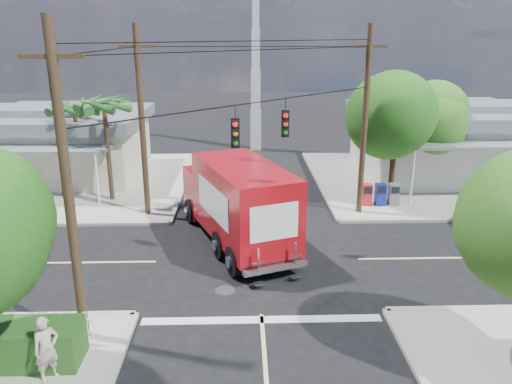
{
  "coord_description": "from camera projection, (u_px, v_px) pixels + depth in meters",
  "views": [
    {
      "loc": [
        -0.58,
        -17.93,
        8.51
      ],
      "look_at": [
        0.0,
        2.0,
        2.2
      ],
      "focal_mm": 35.0,
      "sensor_mm": 36.0,
      "label": 1
    }
  ],
  "objects": [
    {
      "name": "road_markings",
      "position": [
        259.0,
        278.0,
        18.26
      ],
      "size": [
        32.0,
        32.0,
        0.01
      ],
      "color": "beige",
      "rests_on": "ground"
    },
    {
      "name": "vending_boxes",
      "position": [
        380.0,
        194.0,
        25.55
      ],
      "size": [
        1.9,
        0.5,
        1.1
      ],
      "color": "red",
      "rests_on": "sidewalk_ne"
    },
    {
      "name": "palm_nw_front",
      "position": [
        104.0,
        107.0,
        25.09
      ],
      "size": [
        3.01,
        3.08,
        5.59
      ],
      "color": "#422D1C",
      "rests_on": "sidewalk_nw"
    },
    {
      "name": "pedestrian",
      "position": [
        47.0,
        349.0,
        12.45
      ],
      "size": [
        0.76,
        0.73,
        1.75
      ],
      "primitive_type": "imported",
      "rotation": [
        0.0,
        0.0,
        0.7
      ],
      "color": "beige",
      "rests_on": "sidewalk_sw"
    },
    {
      "name": "tree_ne_front",
      "position": [
        397.0,
        113.0,
        24.87
      ],
      "size": [
        4.21,
        4.14,
        6.66
      ],
      "color": "#422D1C",
      "rests_on": "sidewalk_ne"
    },
    {
      "name": "ground",
      "position": [
        257.0,
        260.0,
        19.67
      ],
      "size": [
        120.0,
        120.0,
        0.0
      ],
      "primitive_type": "plane",
      "color": "black",
      "rests_on": "ground"
    },
    {
      "name": "tree_ne_back",
      "position": [
        432.0,
        117.0,
        27.22
      ],
      "size": [
        3.77,
        3.66,
        5.82
      ],
      "color": "#422D1C",
      "rests_on": "sidewalk_ne"
    },
    {
      "name": "utility_poles",
      "position": [
        216.0,
        136.0,
        19.74
      ],
      "size": [
        12.0,
        10.68,
        9.0
      ],
      "color": "#473321",
      "rests_on": "ground"
    },
    {
      "name": "building_nw",
      "position": [
        56.0,
        142.0,
        30.54
      ],
      "size": [
        10.8,
        10.2,
        4.3
      ],
      "color": "beige",
      "rests_on": "sidewalk_nw"
    },
    {
      "name": "sidewalk_ne",
      "position": [
        430.0,
        180.0,
        30.32
      ],
      "size": [
        14.12,
        14.12,
        0.14
      ],
      "color": "#A7A297",
      "rests_on": "ground"
    },
    {
      "name": "building_ne",
      "position": [
        454.0,
        140.0,
        30.72
      ],
      "size": [
        11.8,
        10.2,
        4.5
      ],
      "color": "silver",
      "rests_on": "sidewalk_ne"
    },
    {
      "name": "delivery_truck",
      "position": [
        237.0,
        202.0,
        20.81
      ],
      "size": [
        5.2,
        8.6,
        3.58
      ],
      "color": "black",
      "rests_on": "ground"
    },
    {
      "name": "sidewalk_nw",
      "position": [
        70.0,
        183.0,
        29.71
      ],
      "size": [
        14.12,
        14.12,
        0.14
      ],
      "color": "#A7A297",
      "rests_on": "ground"
    },
    {
      "name": "radio_tower",
      "position": [
        256.0,
        75.0,
        37.04
      ],
      "size": [
        0.8,
        0.8,
        17.0
      ],
      "color": "silver",
      "rests_on": "ground"
    },
    {
      "name": "palm_nw_back",
      "position": [
        74.0,
        110.0,
        26.57
      ],
      "size": [
        3.01,
        3.08,
        5.19
      ],
      "color": "#422D1C",
      "rests_on": "sidewalk_nw"
    }
  ]
}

